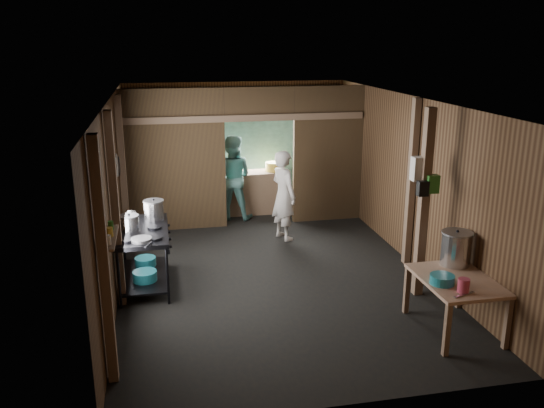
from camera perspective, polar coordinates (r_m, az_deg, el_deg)
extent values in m
cube|color=black|center=(8.84, -0.26, -6.49)|extent=(4.50, 7.00, 0.00)
cube|color=black|center=(8.19, -0.28, 10.52)|extent=(4.50, 7.00, 0.00)
cube|color=brown|center=(11.79, -3.58, 5.94)|extent=(4.50, 0.00, 2.60)
cube|color=brown|center=(5.22, 7.26, -7.99)|extent=(4.50, 0.00, 2.60)
cube|color=brown|center=(8.30, -15.70, 0.84)|extent=(0.00, 7.00, 2.60)
cube|color=brown|center=(9.11, 13.76, 2.35)|extent=(0.00, 7.00, 2.60)
cube|color=#4E381D|center=(10.42, -9.84, 4.32)|extent=(1.85, 0.10, 2.60)
cube|color=#4E381D|center=(10.88, 5.66, 4.99)|extent=(1.35, 0.10, 2.60)
cube|color=#4E381D|center=(10.41, -1.29, 10.13)|extent=(1.30, 0.10, 0.60)
cube|color=#7BBFB4|center=(11.74, -3.54, 5.65)|extent=(4.40, 0.06, 2.50)
cube|color=brown|center=(11.50, -1.64, 1.22)|extent=(1.20, 0.50, 0.85)
cylinder|color=silver|center=(11.64, -2.33, 8.81)|extent=(0.20, 0.03, 0.20)
cube|color=brown|center=(5.83, -16.64, -5.88)|extent=(0.10, 0.12, 2.60)
cube|color=brown|center=(7.53, -15.55, -0.74)|extent=(0.10, 0.12, 2.60)
cube|color=brown|center=(9.46, -14.81, 2.78)|extent=(0.10, 0.12, 2.60)
cube|color=brown|center=(8.91, 13.89, 2.02)|extent=(0.10, 0.12, 2.60)
cube|color=brown|center=(7.81, 15.07, -0.07)|extent=(0.12, 0.12, 2.60)
cube|color=brown|center=(10.35, -2.61, 8.69)|extent=(4.40, 0.12, 0.12)
cylinder|color=gray|center=(8.60, -15.44, 3.80)|extent=(0.03, 0.34, 0.34)
cylinder|color=black|center=(9.01, -15.24, 3.72)|extent=(0.03, 0.30, 0.30)
cube|color=brown|center=(6.26, -16.08, -3.30)|extent=(0.14, 0.80, 0.03)
cylinder|color=silver|center=(6.00, -16.29, -3.51)|extent=(0.07, 0.07, 0.10)
cylinder|color=gold|center=(6.24, -16.13, -2.74)|extent=(0.08, 0.08, 0.10)
cylinder|color=#2E7B27|center=(6.45, -15.99, -2.11)|extent=(0.06, 0.06, 0.10)
cube|color=silver|center=(7.74, 14.74, 3.48)|extent=(0.22, 0.15, 0.32)
cube|color=#2E7B27|center=(7.72, 15.89, 1.97)|extent=(0.16, 0.12, 0.24)
cube|color=black|center=(7.65, 14.99, 1.53)|extent=(0.14, 0.10, 0.20)
cylinder|color=#B8B8BB|center=(8.66, -14.06, -1.08)|extent=(0.18, 0.18, 0.10)
cylinder|color=teal|center=(8.17, -12.73, -7.10)|extent=(0.34, 0.34, 0.14)
cylinder|color=teal|center=(8.69, -12.68, -5.70)|extent=(0.31, 0.31, 0.13)
cylinder|color=teal|center=(6.95, 16.82, -7.30)|extent=(0.33, 0.33, 0.11)
cylinder|color=#B93A54|center=(6.79, 18.79, -7.80)|extent=(0.15, 0.15, 0.16)
cube|color=#B8B8BB|center=(6.75, 18.84, -8.66)|extent=(0.30, 0.12, 0.01)
cylinder|color=gold|center=(11.44, 0.15, 3.80)|extent=(0.32, 0.32, 0.18)
imported|color=beige|center=(9.88, 1.19, 0.89)|extent=(0.58, 0.68, 1.59)
imported|color=#58938E|center=(11.03, -4.07, 2.70)|extent=(0.96, 0.85, 1.66)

